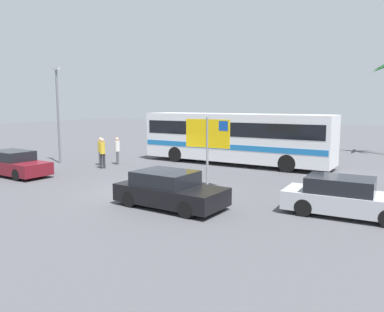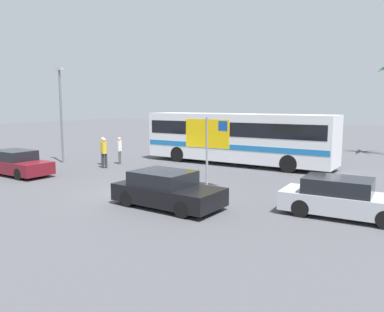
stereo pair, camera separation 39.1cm
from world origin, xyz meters
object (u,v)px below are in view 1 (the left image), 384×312
car_silver (345,198)px  pedestrian_crossing_lot (117,148)px  pedestrian_near_sign (101,149)px  car_black (169,190)px  bus_front_coach (235,136)px  ferry_sign (208,136)px  pedestrian_by_bus (102,151)px  car_maroon (14,164)px

car_silver → pedestrian_crossing_lot: bearing=160.4°
pedestrian_near_sign → car_black: bearing=145.9°
bus_front_coach → pedestrian_near_sign: size_ratio=6.91×
ferry_sign → pedestrian_by_bus: bearing=169.1°
pedestrian_near_sign → car_maroon: bearing=71.7°
pedestrian_by_bus → car_maroon: bearing=-76.7°
car_silver → pedestrian_near_sign: 15.32m
car_maroon → pedestrian_near_sign: bearing=75.6°
bus_front_coach → pedestrian_by_bus: bus_front_coach is taller
ferry_sign → car_silver: bearing=-17.9°
pedestrian_near_sign → car_silver: bearing=164.5°
pedestrian_by_bus → pedestrian_near_sign: (-0.91, 0.77, -0.03)m
car_maroon → pedestrian_by_bus: (2.33, 4.14, 0.42)m
bus_front_coach → pedestrian_near_sign: bus_front_coach is taller
car_maroon → pedestrian_near_sign: (1.42, 4.91, 0.39)m
bus_front_coach → ferry_sign: ferry_sign is taller
car_maroon → car_silver: 16.38m
ferry_sign → pedestrian_by_bus: (-7.73, 1.07, -1.27)m
ferry_sign → car_black: bearing=-85.6°
pedestrian_near_sign → bus_front_coach: bearing=-147.5°
pedestrian_by_bus → pedestrian_crossing_lot: bearing=143.6°
car_black → pedestrian_crossing_lot: pedestrian_crossing_lot is taller
car_silver → pedestrian_crossing_lot: 14.96m
car_maroon → car_silver: size_ratio=1.01×
bus_front_coach → car_black: bearing=-77.8°
car_maroon → car_black: (10.55, -0.78, 0.00)m
car_black → pedestrian_near_sign: bearing=150.2°
ferry_sign → pedestrian_crossing_lot: (-8.04, 2.69, -1.32)m
car_silver → pedestrian_near_sign: pedestrian_near_sign is taller
pedestrian_by_bus → car_silver: bearing=31.5°
pedestrian_by_bus → pedestrian_near_sign: 1.20m
ferry_sign → pedestrian_near_sign: 8.93m
pedestrian_crossing_lot → car_black: bearing=106.7°
car_maroon → car_black: 10.58m
car_black → bus_front_coach: bearing=104.3°
bus_front_coach → pedestrian_crossing_lot: bearing=-148.0°
ferry_sign → pedestrian_near_sign: bearing=165.0°
pedestrian_by_bus → pedestrian_near_sign: bearing=-177.7°
bus_front_coach → ferry_sign: bearing=-75.0°
ferry_sign → pedestrian_by_bus: ferry_sign is taller
car_maroon → pedestrian_near_sign: size_ratio=2.46×
car_black → car_maroon: bearing=177.9°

